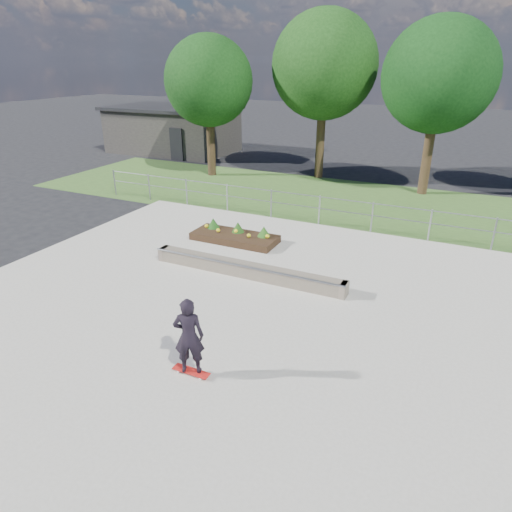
{
  "coord_description": "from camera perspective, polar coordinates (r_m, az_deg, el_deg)",
  "views": [
    {
      "loc": [
        4.99,
        -8.51,
        5.89
      ],
      "look_at": [
        0.2,
        1.5,
        1.1
      ],
      "focal_mm": 32.0,
      "sensor_mm": 36.0,
      "label": 1
    }
  ],
  "objects": [
    {
      "name": "fence",
      "position": [
        17.54,
        7.94,
        6.14
      ],
      "size": [
        20.06,
        0.06,
        1.2
      ],
      "color": "#95979E",
      "rests_on": "ground"
    },
    {
      "name": "grind_ledge",
      "position": [
        13.28,
        -1.23,
        -1.73
      ],
      "size": [
        6.0,
        0.44,
        0.43
      ],
      "color": "brown",
      "rests_on": "concrete_slab"
    },
    {
      "name": "building",
      "position": [
        32.9,
        -10.33,
        15.34
      ],
      "size": [
        8.4,
        5.4,
        3.0
      ],
      "color": "#292724",
      "rests_on": "ground"
    },
    {
      "name": "ground",
      "position": [
        11.49,
        -4.17,
        -7.56
      ],
      "size": [
        120.0,
        120.0,
        0.0
      ],
      "primitive_type": "plane",
      "color": "black",
      "rests_on": "ground"
    },
    {
      "name": "skateboarder",
      "position": [
        9.07,
        -8.4,
        -9.93
      ],
      "size": [
        0.8,
        0.6,
        1.72
      ],
      "color": "white",
      "rests_on": "concrete_slab"
    },
    {
      "name": "tree_far_left",
      "position": [
        25.15,
        -5.95,
        20.87
      ],
      "size": [
        4.55,
        4.55,
        7.15
      ],
      "color": "black",
      "rests_on": "ground"
    },
    {
      "name": "planter_bed",
      "position": [
        15.95,
        -2.6,
        2.58
      ],
      "size": [
        3.0,
        1.2,
        0.61
      ],
      "color": "black",
      "rests_on": "concrete_slab"
    },
    {
      "name": "tree_mid_left",
      "position": [
        24.68,
        8.55,
        22.46
      ],
      "size": [
        5.25,
        5.25,
        8.25
      ],
      "color": "#332314",
      "rests_on": "ground"
    },
    {
      "name": "concrete_slab",
      "position": [
        11.48,
        -4.17,
        -7.43
      ],
      "size": [
        15.0,
        15.0,
        0.06
      ],
      "primitive_type": "cube",
      "color": "#A49F91",
      "rests_on": "ground"
    },
    {
      "name": "grass_verge",
      "position": [
        20.98,
        10.84,
        6.65
      ],
      "size": [
        30.0,
        8.0,
        0.02
      ],
      "primitive_type": "cube",
      "color": "#335421",
      "rests_on": "ground"
    },
    {
      "name": "tree_mid_right",
      "position": [
        22.61,
        21.9,
        20.14
      ],
      "size": [
        4.9,
        4.9,
        7.7
      ],
      "color": "#312113",
      "rests_on": "ground"
    }
  ]
}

